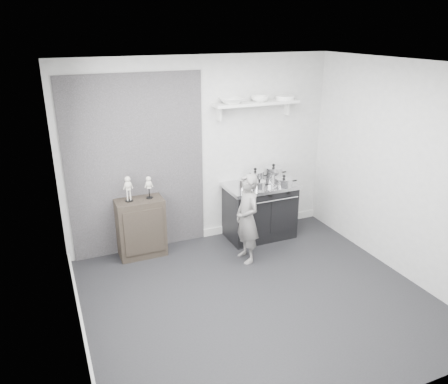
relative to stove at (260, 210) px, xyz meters
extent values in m
plane|color=black|center=(-0.80, -1.48, -0.43)|extent=(4.00, 4.00, 0.00)
cube|color=#AEAEAC|center=(-0.80, 0.32, 0.92)|extent=(4.00, 0.02, 2.70)
cube|color=#AEAEAC|center=(-0.80, -3.28, 0.92)|extent=(4.00, 0.02, 2.70)
cube|color=#AEAEAC|center=(-2.80, -1.48, 0.92)|extent=(0.02, 3.60, 2.70)
cube|color=#AEAEAC|center=(1.20, -1.48, 0.92)|extent=(0.02, 3.60, 2.70)
cube|color=silver|center=(-0.80, -1.48, 2.27)|extent=(4.00, 3.60, 0.02)
cube|color=black|center=(-1.75, 0.31, 0.82)|extent=(1.90, 0.02, 2.50)
cube|color=silver|center=(0.20, 0.30, -0.37)|extent=(2.00, 0.03, 0.12)
cube|color=silver|center=(-2.78, -1.48, -0.37)|extent=(0.03, 3.60, 0.12)
cube|color=silver|center=(0.00, 0.19, 1.59)|extent=(1.30, 0.26, 0.04)
cube|color=silver|center=(-0.55, 0.26, 1.47)|extent=(0.03, 0.12, 0.20)
cube|color=silver|center=(0.55, 0.26, 1.47)|extent=(0.03, 0.12, 0.20)
cube|color=black|center=(0.00, 0.00, -0.03)|extent=(1.00, 0.60, 0.80)
cube|color=silver|center=(0.00, 0.00, 0.40)|extent=(1.06, 0.64, 0.05)
cube|color=black|center=(-0.24, -0.30, -0.01)|extent=(0.42, 0.02, 0.52)
cube|color=black|center=(0.24, -0.30, -0.01)|extent=(0.42, 0.02, 0.52)
cylinder|color=silver|center=(0.00, -0.33, 0.27)|extent=(0.90, 0.02, 0.02)
cylinder|color=black|center=(-0.30, -0.31, 0.35)|extent=(0.04, 0.03, 0.04)
cylinder|color=black|center=(0.00, -0.31, 0.35)|extent=(0.04, 0.03, 0.04)
cylinder|color=black|center=(0.30, -0.31, 0.35)|extent=(0.04, 0.03, 0.04)
cube|color=black|center=(-1.80, 0.13, -0.01)|extent=(0.64, 0.38, 0.84)
imported|color=slate|center=(-0.50, -0.59, 0.20)|extent=(0.31, 0.46, 1.25)
cylinder|color=silver|center=(-0.32, -0.12, 0.49)|extent=(0.19, 0.19, 0.15)
cylinder|color=silver|center=(-0.32, -0.12, 0.57)|extent=(0.19, 0.19, 0.02)
sphere|color=black|center=(-0.32, -0.12, 0.60)|extent=(0.03, 0.03, 0.03)
cylinder|color=black|center=(-0.18, -0.12, 0.49)|extent=(0.10, 0.02, 0.02)
cylinder|color=silver|center=(-0.04, 0.11, 0.51)|extent=(0.26, 0.26, 0.17)
cylinder|color=silver|center=(-0.04, 0.11, 0.60)|extent=(0.27, 0.27, 0.02)
sphere|color=black|center=(-0.04, 0.11, 0.63)|extent=(0.05, 0.05, 0.05)
cylinder|color=black|center=(0.13, 0.11, 0.51)|extent=(0.10, 0.02, 0.02)
cylinder|color=silver|center=(0.28, 0.12, 0.52)|extent=(0.27, 0.27, 0.19)
cylinder|color=silver|center=(0.28, 0.12, 0.62)|extent=(0.28, 0.28, 0.02)
sphere|color=black|center=(0.28, 0.12, 0.65)|extent=(0.05, 0.05, 0.05)
cylinder|color=black|center=(0.45, 0.12, 0.52)|extent=(0.10, 0.02, 0.02)
cylinder|color=silver|center=(0.28, -0.20, 0.48)|extent=(0.26, 0.26, 0.11)
cylinder|color=silver|center=(0.28, -0.20, 0.54)|extent=(0.27, 0.27, 0.01)
sphere|color=black|center=(0.28, -0.20, 0.57)|extent=(0.05, 0.05, 0.05)
cylinder|color=black|center=(0.45, -0.20, 0.48)|extent=(0.10, 0.02, 0.02)
cylinder|color=silver|center=(-0.12, -0.18, 0.48)|extent=(0.18, 0.18, 0.11)
cylinder|color=silver|center=(-0.12, -0.18, 0.54)|extent=(0.19, 0.19, 0.01)
sphere|color=black|center=(-0.12, -0.18, 0.56)|extent=(0.03, 0.03, 0.03)
cylinder|color=black|center=(0.01, -0.18, 0.48)|extent=(0.10, 0.02, 0.02)
imported|color=white|center=(-0.40, 0.19, 1.65)|extent=(0.33, 0.33, 0.08)
imported|color=white|center=(0.05, 0.19, 1.65)|extent=(0.25, 0.25, 0.08)
cylinder|color=white|center=(0.46, 0.19, 1.64)|extent=(0.28, 0.28, 0.06)
camera|label=1|loc=(-2.90, -5.39, 2.63)|focal=35.00mm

